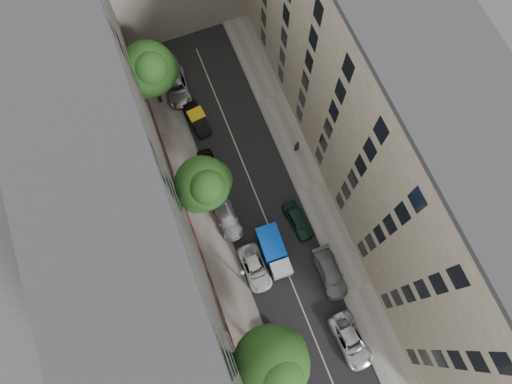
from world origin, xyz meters
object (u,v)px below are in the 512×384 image
lamp_post (243,276)px  car_right_0 (351,341)px  tree_near (273,365)px  car_left_4 (208,170)px  car_left_5 (197,119)px  tarp_truck (274,251)px  car_left_1 (277,351)px  car_right_1 (330,273)px  tree_far (150,71)px  tree_mid (204,185)px  car_left_2 (255,268)px  car_left_6 (177,87)px  car_right_2 (298,221)px  car_left_3 (227,217)px  pedestrian (297,146)px

lamp_post → car_right_0: bearing=-50.1°
tree_near → car_left_4: bearing=87.3°
car_right_0 → car_left_5: bearing=98.5°
tarp_truck → car_left_1: bearing=-107.4°
car_left_5 → tree_near: tree_near is taller
car_left_5 → car_right_1: bearing=-79.0°
tree_far → car_left_1: bearing=-85.9°
car_left_5 → tree_mid: 11.12m
tarp_truck → car_left_2: size_ratio=1.07×
car_left_6 → tree_far: (-2.03, -0.73, 5.23)m
car_left_5 → tree_near: bearing=-100.8°
car_left_6 → tree_mid: tree_mid is taller
tree_mid → lamp_post: 8.58m
tree_mid → tree_far: size_ratio=1.04×
tarp_truck → car_left_6: size_ratio=0.95×
car_left_6 → car_right_1: car_right_1 is taller
car_left_6 → tree_far: 5.66m
tarp_truck → car_left_5: (-2.20, 16.03, -0.58)m
tarp_truck → tree_near: size_ratio=0.52×
car_left_5 → car_right_2: (5.60, -14.03, 0.02)m
car_left_1 → tree_mid: size_ratio=0.43×
car_left_2 → tree_near: size_ratio=0.48×
car_left_1 → car_left_3: 13.20m
lamp_post → pedestrian: bearing=47.4°
car_left_6 → car_right_0: car_left_6 is taller
car_left_6 → tarp_truck: bearing=-76.3°
car_left_1 → tree_near: 6.01m
car_left_6 → pedestrian: (9.25, -11.24, 0.34)m
pedestrian → tree_near: bearing=49.3°
tarp_truck → car_left_3: 5.72m
tree_near → tree_far: bearing=92.3°
car_left_3 → car_left_6: bearing=87.1°
car_left_1 → car_right_2: bearing=57.1°
tarp_truck → tree_mid: 9.33m
tree_near → tree_far: tree_near is taller
car_left_2 → tree_far: size_ratio=0.53×
lamp_post → car_left_5: bearing=85.4°
car_left_4 → car_left_6: bearing=96.5°
lamp_post → pedestrian: lamp_post is taller
tarp_truck → tree_far: bearing=106.6°
car_left_1 → car_left_5: car_left_5 is taller
car_left_6 → car_left_2: bearing=-82.5°
tree_mid → tarp_truck: bearing=-59.0°
car_left_3 → car_left_4: bearing=87.1°
car_right_0 → car_right_2: bearing=86.6°
tarp_truck → car_left_2: (-2.20, -0.77, -0.61)m
car_right_0 → pedestrian: (2.78, 19.17, 0.34)m
tarp_truck → tree_mid: bearing=123.3°
car_left_6 → tree_near: size_ratio=0.54×
car_left_1 → car_right_1: 8.54m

